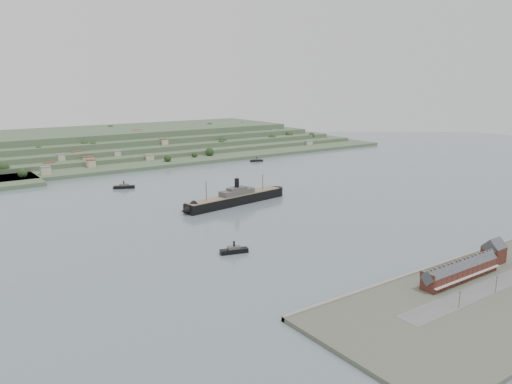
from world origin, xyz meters
TOP-DOWN VIEW (x-y plane):
  - ground at (0.00, 0.00)m, footprint 1400.00×1400.00m
  - near_shore at (0.00, -186.75)m, footprint 220.00×80.00m
  - terrace_row at (-10.00, -168.02)m, footprint 55.60×9.80m
  - gabled_building at (27.50, -164.00)m, footprint 10.40×10.18m
  - far_peninsula at (27.91, 393.10)m, footprint 760.00×309.00m
  - steamship at (-16.62, 36.89)m, footprint 108.31×26.34m
  - tugboat at (-80.06, -63.77)m, footprint 17.57×8.91m
  - ferry_west at (-67.16, 150.80)m, footprint 20.58×13.17m
  - ferry_east at (129.51, 209.23)m, footprint 17.02×9.33m

SIDE VIEW (x-z plane):
  - ground at x=0.00m, z-range 0.00..0.00m
  - near_shore at x=0.00m, z-range -0.29..2.31m
  - ferry_east at x=129.51m, z-range -1.59..4.56m
  - ferry_west at x=-67.16m, z-range -1.95..5.57m
  - tugboat at x=-80.06m, z-range -1.96..5.69m
  - steamship at x=-16.62m, z-range -8.21..17.82m
  - terrace_row at x=-10.00m, z-range 1.30..12.38m
  - gabled_building at x=27.50m, z-range 1.14..15.23m
  - far_peninsula at x=27.91m, z-range -3.12..26.88m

